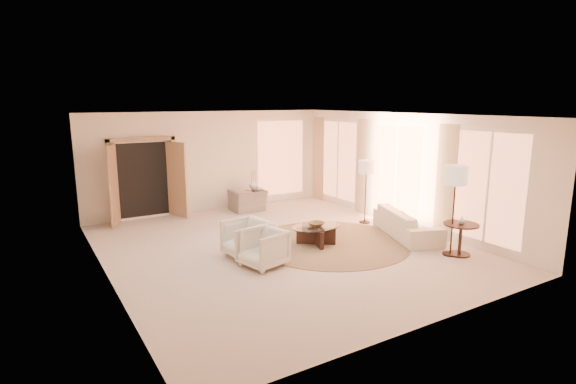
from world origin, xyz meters
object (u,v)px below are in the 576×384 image
floor_lamp_near (366,170)px  bowl (316,224)px  sofa (407,223)px  side_vase (254,184)px  coffee_table (316,233)px  floor_lamp_far (456,179)px  side_table (254,197)px  end_table (461,234)px  armchair_left (247,237)px  armchair_right (262,246)px  accent_chair (248,197)px  end_vase (462,220)px

floor_lamp_near → bowl: size_ratio=4.78×
sofa → side_vase: 4.60m
coffee_table → floor_lamp_far: (1.96, -1.98, 1.30)m
side_table → end_table: bearing=-72.5°
armchair_left → floor_lamp_near: size_ratio=0.51×
floor_lamp_near → coffee_table: bearing=-158.6°
sofa → side_table: size_ratio=3.53×
armchair_left → sofa: bearing=73.8°
floor_lamp_far → coffee_table: bearing=134.8°
floor_lamp_near → side_table: bearing=122.3°
armchair_right → floor_lamp_far: floor_lamp_far is taller
armchair_right → coffee_table: size_ratio=0.54×
side_vase → accent_chair: bearing=-159.4°
side_table → bowl: 3.64m
end_table → floor_lamp_near: floor_lamp_near is taller
sofa → armchair_right: armchair_right is taller
floor_lamp_far → end_vase: (0.15, -0.10, -0.83)m
armchair_right → accent_chair: size_ratio=0.84×
armchair_right → side_vase: bearing=141.0°
side_vase → armchair_right: bearing=-114.9°
side_vase → side_table: bearing=0.0°
floor_lamp_near → end_vase: bearing=-89.5°
coffee_table → bowl: size_ratio=4.24×
bowl → end_vase: bearing=-44.4°
sofa → armchair_right: bearing=110.2°
accent_chair → end_vase: size_ratio=6.09×
armchair_left → end_vase: armchair_left is taller
coffee_table → side_vase: 3.67m
floor_lamp_near → floor_lamp_far: (-0.13, -2.80, 0.19)m
coffee_table → side_table: (0.32, 3.62, 0.10)m
sofa → side_vase: bearing=44.3°
armchair_left → side_vase: side_vase is taller
armchair_right → accent_chair: (1.70, 4.08, 0.02)m
side_table → end_vase: 5.98m
coffee_table → side_vase: (0.32, 3.62, 0.47)m
accent_chair → floor_lamp_near: (2.00, -2.72, 0.97)m
accent_chair → side_vase: 0.41m
armchair_right → floor_lamp_near: size_ratio=0.48×
coffee_table → end_vase: 3.00m
coffee_table → side_vase: size_ratio=5.45×
sofa → coffee_table: sofa is taller
sofa → bowl: bearing=95.8°
floor_lamp_far → end_vase: 0.85m
floor_lamp_near → floor_lamp_far: 2.81m
coffee_table → sofa: bearing=-14.8°
floor_lamp_near → end_vase: 2.96m
side_table → coffee_table: bearing=-95.0°
side_table → side_vase: bearing=0.0°
accent_chair → side_table: (0.23, 0.09, -0.04)m
sofa → armchair_left: armchair_left is taller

